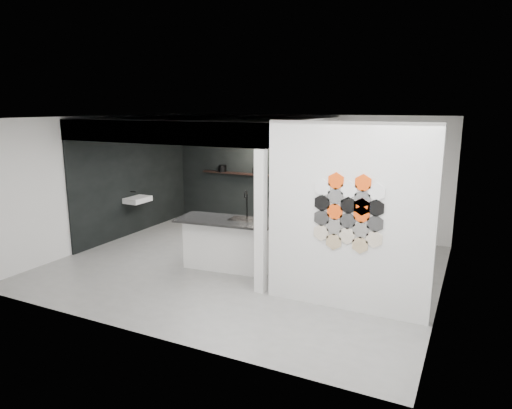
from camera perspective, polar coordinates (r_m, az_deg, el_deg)
The scene contains 17 objects.
floor at distance 8.85m, azimuth -1.45°, elevation -7.64°, with size 7.00×6.00×0.01m, color slate.
partition_panel at distance 6.77m, azimuth 11.37°, elevation -1.71°, with size 2.45×0.15×2.80m, color silver.
bay_clad_back at distance 11.70m, azimuth -0.40°, elevation 3.25°, with size 4.40×0.04×2.35m, color black.
bay_clad_left at distance 11.28m, azimuth -14.89°, elevation 2.50°, with size 0.04×4.00×2.35m, color black.
bulkhead at distance 9.85m, azimuth -5.61°, elevation 9.54°, with size 4.40×4.00×0.40m, color silver.
corner_column at distance 7.30m, azimuth 0.58°, elevation -2.28°, with size 0.16×0.16×2.35m, color silver.
fascia_beam at distance 8.28m, azimuth -12.67°, elevation 8.80°, with size 4.40×0.16×0.40m, color silver.
wall_basin at distance 11.04m, azimuth -14.58°, elevation 0.59°, with size 0.40×0.60×0.12m, color silver.
display_shelf at distance 11.55m, azimuth -0.19°, elevation 3.76°, with size 3.00×0.15×0.04m, color black.
kitchen_island at distance 8.58m, azimuth -3.46°, elevation -4.78°, with size 1.90×0.99×1.47m.
stockpot at distance 11.97m, azimuth -4.22°, elevation 4.53°, with size 0.21×0.21×0.17m, color black.
kettle at distance 11.14m, azimuth 4.37°, elevation 3.94°, with size 0.20×0.20×0.17m, color black.
glass_bowl at distance 11.02m, azimuth 6.10°, elevation 3.61°, with size 0.12×0.12×0.09m, color gray.
glass_vase at distance 11.01m, azimuth 6.14°, elevation 3.72°, with size 0.09×0.09×0.13m, color gray.
bottle_dark at distance 11.54m, azimuth -0.30°, elevation 4.27°, with size 0.06×0.06×0.16m, color black.
utensil_cup at distance 12.03m, azimuth -4.61°, elevation 4.37°, with size 0.07×0.07×0.09m, color black.
hex_tile_cluster at distance 6.66m, azimuth 11.50°, elevation -1.02°, with size 1.04×0.02×1.16m.
Camera 1 is at (3.86, -7.37, 3.01)m, focal length 32.00 mm.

